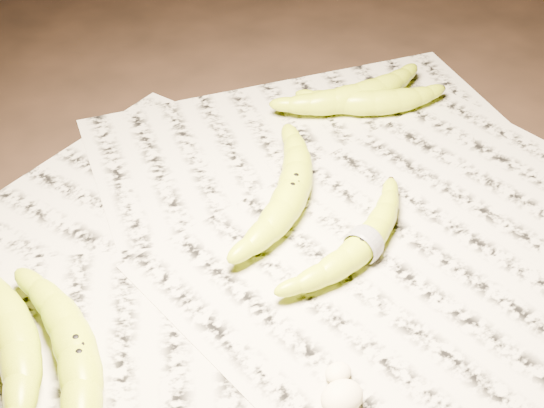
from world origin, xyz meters
TOP-DOWN VIEW (x-y plane):
  - ground at (0.00, 0.00)m, footprint 3.00×3.00m
  - newspaper_patch at (-0.03, 0.01)m, footprint 0.90×0.70m
  - banana_left_a at (-0.25, -0.01)m, footprint 0.12×0.24m
  - banana_left_b at (-0.29, 0.06)m, footprint 0.09×0.22m
  - banana_center at (0.05, 0.07)m, footprint 0.21×0.19m
  - banana_taped at (0.06, -0.05)m, footprint 0.20×0.11m
  - banana_upper_a at (0.25, 0.18)m, footprint 0.20×0.10m
  - banana_upper_b at (0.26, 0.16)m, footprint 0.18×0.14m
  - measuring_tape at (0.06, -0.05)m, footprint 0.02×0.04m
  - flesh_chunk_a at (-0.08, -0.18)m, footprint 0.04×0.03m
  - flesh_chunk_c at (-0.07, -0.15)m, footprint 0.03×0.02m

SIDE VIEW (x-z plane):
  - ground at x=0.00m, z-range 0.00..0.00m
  - newspaper_patch at x=-0.03m, z-range 0.00..0.01m
  - flesh_chunk_c at x=-0.07m, z-range 0.01..0.02m
  - flesh_chunk_a at x=-0.08m, z-range 0.01..0.03m
  - banana_taped at x=0.06m, z-range 0.01..0.04m
  - measuring_tape at x=0.06m, z-range 0.00..0.05m
  - banana_upper_b at x=0.26m, z-range 0.01..0.04m
  - banana_upper_a at x=0.25m, z-range 0.01..0.05m
  - banana_left_a at x=-0.25m, z-range 0.01..0.05m
  - banana_center at x=0.05m, z-range 0.01..0.05m
  - banana_left_b at x=-0.29m, z-range 0.01..0.05m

